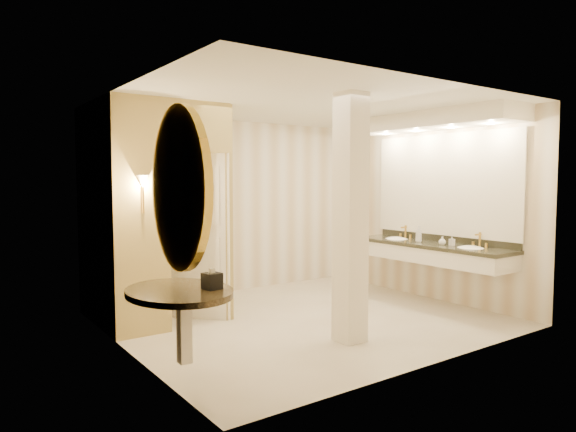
# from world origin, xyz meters

# --- Properties ---
(floor) EXTENTS (4.50, 4.50, 0.00)m
(floor) POSITION_xyz_m (0.00, 0.00, 0.00)
(floor) COLOR beige
(floor) RESTS_ON ground
(ceiling) EXTENTS (4.50, 4.50, 0.00)m
(ceiling) POSITION_xyz_m (0.00, 0.00, 2.70)
(ceiling) COLOR white
(ceiling) RESTS_ON wall_back
(wall_back) EXTENTS (4.50, 0.02, 2.70)m
(wall_back) POSITION_xyz_m (0.00, 2.00, 1.35)
(wall_back) COLOR silver
(wall_back) RESTS_ON floor
(wall_front) EXTENTS (4.50, 0.02, 2.70)m
(wall_front) POSITION_xyz_m (0.00, -2.00, 1.35)
(wall_front) COLOR silver
(wall_front) RESTS_ON floor
(wall_left) EXTENTS (0.02, 4.00, 2.70)m
(wall_left) POSITION_xyz_m (-2.25, 0.00, 1.35)
(wall_left) COLOR silver
(wall_left) RESTS_ON floor
(wall_right) EXTENTS (0.02, 4.00, 2.70)m
(wall_right) POSITION_xyz_m (2.25, 0.00, 1.35)
(wall_right) COLOR silver
(wall_right) RESTS_ON floor
(toilet_closet) EXTENTS (1.50, 1.55, 2.70)m
(toilet_closet) POSITION_xyz_m (-1.14, 0.96, 1.39)
(toilet_closet) COLOR tan
(toilet_closet) RESTS_ON floor
(wall_sconce) EXTENTS (0.14, 0.14, 0.42)m
(wall_sconce) POSITION_xyz_m (-1.93, 0.43, 1.73)
(wall_sconce) COLOR gold
(wall_sconce) RESTS_ON toilet_closet
(vanity) EXTENTS (0.75, 2.59, 2.09)m
(vanity) POSITION_xyz_m (1.98, -0.40, 1.63)
(vanity) COLOR white
(vanity) RESTS_ON floor
(console_shelf) EXTENTS (1.04, 1.04, 1.97)m
(console_shelf) POSITION_xyz_m (-2.21, -1.22, 1.35)
(console_shelf) COLOR black
(console_shelf) RESTS_ON floor
(pillar) EXTENTS (0.28, 0.28, 2.70)m
(pillar) POSITION_xyz_m (-0.14, -0.99, 1.35)
(pillar) COLOR white
(pillar) RESTS_ON floor
(tissue_box) EXTENTS (0.15, 0.15, 0.13)m
(tissue_box) POSITION_xyz_m (-2.01, -1.37, 0.94)
(tissue_box) COLOR black
(tissue_box) RESTS_ON console_shelf
(toilet) EXTENTS (0.48, 0.71, 0.67)m
(toilet) POSITION_xyz_m (-1.38, 1.75, 0.33)
(toilet) COLOR white
(toilet) RESTS_ON floor
(soap_bottle_a) EXTENTS (0.07, 0.07, 0.14)m
(soap_bottle_a) POSITION_xyz_m (1.94, -0.76, 0.94)
(soap_bottle_a) COLOR beige
(soap_bottle_a) RESTS_ON vanity
(soap_bottle_b) EXTENTS (0.11, 0.11, 0.12)m
(soap_bottle_b) POSITION_xyz_m (1.89, -0.64, 0.93)
(soap_bottle_b) COLOR silver
(soap_bottle_b) RESTS_ON vanity
(soap_bottle_c) EXTENTS (0.09, 0.09, 0.23)m
(soap_bottle_c) POSITION_xyz_m (1.87, -0.24, 0.99)
(soap_bottle_c) COLOR #C6B28C
(soap_bottle_c) RESTS_ON vanity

